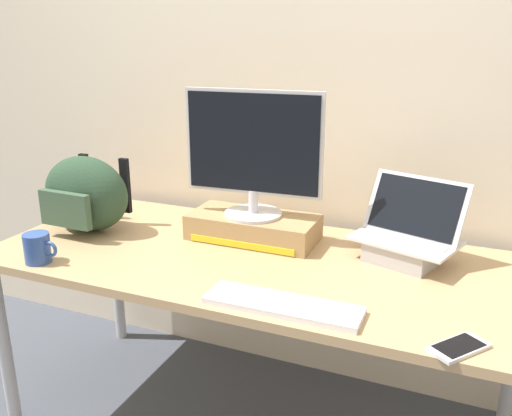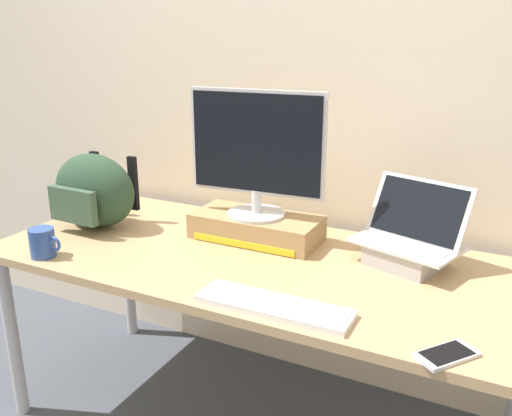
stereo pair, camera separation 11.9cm
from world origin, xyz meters
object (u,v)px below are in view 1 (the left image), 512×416
(cell_phone, at_px, (459,347))
(coffee_mug, at_px, (38,248))
(external_keyboard, at_px, (283,305))
(desktop_monitor, at_px, (253,153))
(plush_toy, at_px, (110,197))
(open_laptop, at_px, (406,243))
(toner_box_yellow, at_px, (253,227))
(messenger_backpack, at_px, (86,194))

(cell_phone, bearing_deg, coffee_mug, -143.41)
(external_keyboard, bearing_deg, desktop_monitor, 121.36)
(coffee_mug, distance_m, cell_phone, 1.35)
(plush_toy, bearing_deg, open_laptop, -4.36)
(toner_box_yellow, bearing_deg, plush_toy, 171.22)
(desktop_monitor, xyz_separation_m, coffee_mug, (-0.59, -0.49, -0.28))
(toner_box_yellow, bearing_deg, messenger_backpack, -165.76)
(messenger_backpack, distance_m, plush_toy, 0.31)
(desktop_monitor, height_order, cell_phone, desktop_monitor)
(open_laptop, height_order, coffee_mug, open_laptop)
(desktop_monitor, height_order, external_keyboard, desktop_monitor)
(external_keyboard, relative_size, messenger_backpack, 1.21)
(desktop_monitor, bearing_deg, open_laptop, -1.90)
(toner_box_yellow, distance_m, external_keyboard, 0.56)
(cell_phone, xyz_separation_m, plush_toy, (-1.51, 0.62, 0.04))
(desktop_monitor, distance_m, messenger_backpack, 0.69)
(toner_box_yellow, distance_m, desktop_monitor, 0.29)
(toner_box_yellow, bearing_deg, cell_phone, -33.19)
(cell_phone, bearing_deg, toner_box_yellow, -176.01)
(open_laptop, relative_size, external_keyboard, 0.86)
(open_laptop, distance_m, coffee_mug, 1.25)
(open_laptop, height_order, messenger_backpack, messenger_backpack)
(messenger_backpack, distance_m, cell_phone, 1.46)
(plush_toy, bearing_deg, messenger_backpack, -69.16)
(toner_box_yellow, bearing_deg, external_keyboard, -58.28)
(desktop_monitor, distance_m, coffee_mug, 0.81)
(toner_box_yellow, xyz_separation_m, external_keyboard, (0.29, -0.47, -0.04))
(toner_box_yellow, relative_size, desktop_monitor, 0.93)
(cell_phone, distance_m, plush_toy, 1.64)
(external_keyboard, xyz_separation_m, plush_toy, (-1.04, 0.59, 0.04))
(desktop_monitor, xyz_separation_m, plush_toy, (-0.75, 0.12, -0.29))
(messenger_backpack, bearing_deg, coffee_mug, -78.88)
(desktop_monitor, bearing_deg, plush_toy, 167.50)
(coffee_mug, relative_size, cell_phone, 0.77)
(coffee_mug, distance_m, plush_toy, 0.62)
(coffee_mug, bearing_deg, desktop_monitor, 39.71)
(open_laptop, relative_size, plush_toy, 4.13)
(cell_phone, height_order, plush_toy, plush_toy)
(open_laptop, bearing_deg, messenger_backpack, -153.96)
(open_laptop, bearing_deg, toner_box_yellow, -160.80)
(coffee_mug, bearing_deg, external_keyboard, 0.91)
(toner_box_yellow, relative_size, external_keyboard, 1.06)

